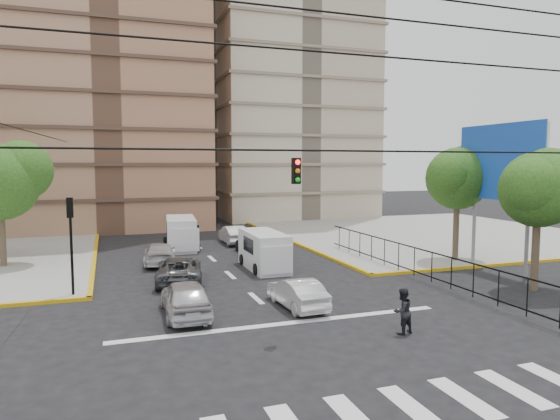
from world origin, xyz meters
name	(u,v)px	position (x,y,z in m)	size (l,w,h in m)	color
ground	(296,334)	(0.00, 0.00, 0.00)	(160.00, 160.00, 0.00)	black
sidewalk_ne	(429,233)	(20.00, 20.00, 0.07)	(26.00, 26.00, 0.15)	gray
crosswalk_stripes	(384,413)	(0.00, -6.00, 0.01)	(12.00, 2.40, 0.01)	silver
stop_line	(284,323)	(0.00, 1.20, 0.01)	(13.00, 0.40, 0.01)	silver
tower_beige	(286,8)	(14.00, 40.00, 24.00)	(17.00, 16.00, 48.00)	tan
park_fence	(431,285)	(9.00, 4.50, 0.00)	(0.10, 22.50, 1.66)	black
billboard	(501,165)	(14.45, 6.00, 6.00)	(0.36, 6.20, 8.10)	slate
tree_park_a	(540,186)	(13.08, 2.01, 5.01)	(4.41, 3.60, 6.83)	#473828
tree_park_c	(459,176)	(14.09, 9.01, 5.34)	(4.65, 3.80, 7.25)	#473828
tree_tudor	(1,178)	(-11.90, 16.01, 5.22)	(5.39, 4.40, 7.43)	#473828
traffic_light_nw	(71,230)	(-7.80, 7.80, 3.11)	(0.28, 0.22, 4.40)	black
traffic_light_hanging	(320,169)	(0.00, -2.04, 5.90)	(18.00, 9.12, 0.92)	black
van_right_lane	(265,252)	(2.24, 10.70, 1.04)	(2.02, 4.75, 2.14)	silver
van_left_lane	(181,234)	(-1.32, 19.17, 1.09)	(2.43, 5.13, 2.24)	silver
car_silver_front_left	(186,298)	(-3.38, 3.41, 0.74)	(1.75, 4.35, 1.48)	silver
car_white_front_right	(297,293)	(1.23, 3.04, 0.63)	(1.33, 3.82, 1.26)	silver
car_grey_mid_left	(179,270)	(-2.84, 9.22, 0.66)	(2.19, 4.75, 1.32)	#4F5256
car_silver_rear_left	(160,254)	(-3.31, 14.31, 0.64)	(1.79, 4.42, 1.28)	silver
car_darkgrey_mid_right	(254,243)	(3.03, 15.84, 0.70)	(1.65, 4.11, 1.40)	#252527
car_white_rear_right	(233,235)	(2.74, 20.48, 0.69)	(1.46, 4.18, 1.38)	silver
pedestrian_crosswalk	(402,311)	(3.59, -1.24, 0.83)	(0.80, 0.63, 1.65)	black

